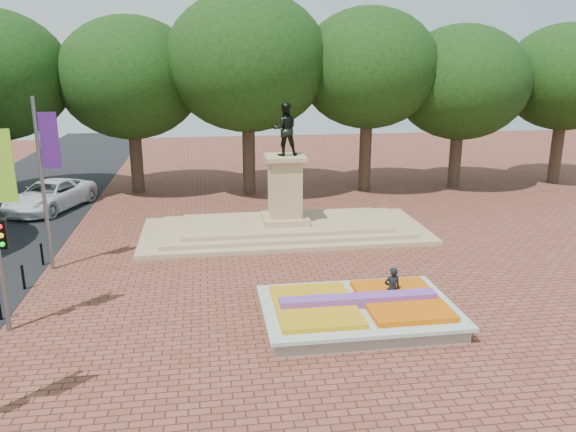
{
  "coord_description": "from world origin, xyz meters",
  "views": [
    {
      "loc": [
        -3.78,
        -18.41,
        8.35
      ],
      "look_at": [
        -0.55,
        3.31,
        2.2
      ],
      "focal_mm": 35.0,
      "sensor_mm": 36.0,
      "label": 1
    }
  ],
  "objects_px": {
    "flower_bed": "(359,310)",
    "pedestrian": "(392,289)",
    "monument": "(285,216)",
    "van": "(50,196)"
  },
  "relations": [
    {
      "from": "monument",
      "to": "van",
      "type": "xyz_separation_m",
      "value": [
        -12.66,
        6.42,
        -0.04
      ]
    },
    {
      "from": "flower_bed",
      "to": "pedestrian",
      "type": "bearing_deg",
      "value": 25.81
    },
    {
      "from": "monument",
      "to": "van",
      "type": "bearing_deg",
      "value": 153.13
    },
    {
      "from": "monument",
      "to": "pedestrian",
      "type": "distance_m",
      "value": 9.65
    },
    {
      "from": "flower_bed",
      "to": "monument",
      "type": "distance_m",
      "value": 10.07
    },
    {
      "from": "flower_bed",
      "to": "pedestrian",
      "type": "height_order",
      "value": "pedestrian"
    },
    {
      "from": "flower_bed",
      "to": "pedestrian",
      "type": "xyz_separation_m",
      "value": [
        1.33,
        0.64,
        0.4
      ]
    },
    {
      "from": "van",
      "to": "pedestrian",
      "type": "xyz_separation_m",
      "value": [
        15.02,
        -15.77,
        -0.06
      ]
    },
    {
      "from": "monument",
      "to": "pedestrian",
      "type": "relative_size",
      "value": 8.95
    },
    {
      "from": "flower_bed",
      "to": "van",
      "type": "xyz_separation_m",
      "value": [
        -13.69,
        16.42,
        0.46
      ]
    }
  ]
}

